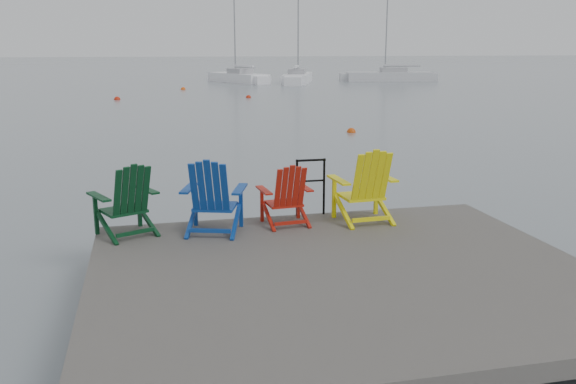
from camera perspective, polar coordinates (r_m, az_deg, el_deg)
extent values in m
plane|color=slate|center=(7.58, 5.16, -10.75)|extent=(400.00, 400.00, 0.00)
cube|color=#2C2927|center=(7.42, 5.23, -7.94)|extent=(6.00, 5.00, 0.20)
cylinder|color=black|center=(9.40, -15.34, -8.27)|extent=(0.26, 0.26, 1.20)
cylinder|color=black|center=(9.64, 1.01, -7.20)|extent=(0.26, 0.26, 1.20)
cylinder|color=black|center=(10.60, 15.39, -5.77)|extent=(0.26, 0.26, 1.20)
cylinder|color=black|center=(9.52, 0.85, 0.39)|extent=(0.04, 0.04, 0.90)
cylinder|color=black|center=(9.64, 3.39, 0.53)|extent=(0.04, 0.04, 0.90)
cylinder|color=black|center=(9.49, 2.15, 2.99)|extent=(0.48, 0.04, 0.04)
cylinder|color=black|center=(9.55, 2.13, 1.04)|extent=(0.44, 0.03, 0.03)
cube|color=#093318|center=(8.95, -15.14, -1.68)|extent=(0.70, 0.67, 0.04)
cube|color=#093318|center=(9.03, -17.53, -2.01)|extent=(0.07, 0.07, 0.58)
cube|color=#093318|center=(9.26, -13.75, -1.38)|extent=(0.07, 0.07, 0.58)
cube|color=#093318|center=(8.74, -17.31, -0.41)|extent=(0.37, 0.63, 0.03)
cube|color=#093318|center=(9.00, -13.12, 0.23)|extent=(0.37, 0.63, 0.03)
cube|color=#093318|center=(8.56, -14.40, 0.09)|extent=(0.57, 0.45, 0.71)
cube|color=navy|center=(8.85, -6.84, -1.37)|extent=(0.71, 0.67, 0.04)
cube|color=navy|center=(9.14, -8.67, -1.26)|extent=(0.07, 0.07, 0.61)
cube|color=navy|center=(9.00, -4.43, -1.37)|extent=(0.07, 0.07, 0.61)
cube|color=navy|center=(8.84, -9.26, 0.37)|extent=(0.33, 0.67, 0.03)
cube|color=navy|center=(8.70, -4.53, 0.28)|extent=(0.33, 0.67, 0.03)
cube|color=navy|center=(8.43, -7.38, 0.42)|extent=(0.59, 0.43, 0.75)
cube|color=#A8180C|center=(9.16, -0.39, -1.09)|extent=(0.53, 0.48, 0.04)
cube|color=#A8180C|center=(9.26, -2.45, -1.20)|extent=(0.05, 0.05, 0.52)
cube|color=#A8180C|center=(9.43, 0.97, -0.93)|extent=(0.05, 0.05, 0.52)
cube|color=#A8180C|center=(9.00, -2.26, 0.17)|extent=(0.16, 0.57, 0.03)
cube|color=#A8180C|center=(9.19, 1.52, 0.45)|extent=(0.16, 0.57, 0.03)
cube|color=#A8180C|center=(8.81, 0.21, 0.40)|extent=(0.48, 0.28, 0.64)
cube|color=yellow|center=(9.40, 6.85, -0.40)|extent=(0.63, 0.57, 0.04)
cube|color=yellow|center=(9.48, 4.34, -0.53)|extent=(0.06, 0.06, 0.63)
cube|color=yellow|center=(9.75, 8.25, -0.24)|extent=(0.06, 0.06, 0.63)
cube|color=yellow|center=(9.17, 4.75, 1.13)|extent=(0.17, 0.70, 0.03)
cube|color=yellow|center=(9.47, 9.08, 1.39)|extent=(0.17, 0.70, 0.03)
cube|color=yellow|center=(8.99, 7.84, 1.41)|extent=(0.57, 0.32, 0.77)
cube|color=white|center=(55.81, -4.72, 10.45)|extent=(4.73, 7.81, 1.10)
cube|color=#9E9EA3|center=(55.45, -4.53, 11.16)|extent=(2.15, 2.64, 0.55)
cylinder|color=gray|center=(56.12, -5.04, 15.89)|extent=(0.12, 0.12, 9.54)
cube|color=white|center=(54.97, 0.90, 10.45)|extent=(4.56, 8.17, 1.10)
cube|color=#9E9EA3|center=(54.54, 0.87, 11.16)|extent=(2.15, 2.72, 0.55)
cylinder|color=gray|center=(55.36, 0.96, 16.17)|extent=(0.12, 0.12, 9.91)
cube|color=silver|center=(59.00, 9.42, 10.48)|extent=(8.11, 3.56, 1.10)
cube|color=#9E9EA3|center=(59.05, 9.83, 11.14)|extent=(2.60, 1.87, 0.55)
cylinder|color=gray|center=(58.92, 9.24, 15.80)|extent=(0.12, 0.12, 9.83)
sphere|color=#C4440B|center=(22.90, 5.94, 5.58)|extent=(0.33, 0.33, 0.33)
sphere|color=#BA1F0A|center=(38.56, -15.69, 8.32)|extent=(0.38, 0.38, 0.38)
sphere|color=#B9230A|center=(38.72, -3.72, 8.80)|extent=(0.33, 0.33, 0.33)
sphere|color=#DC4D0C|center=(46.74, -9.78, 9.43)|extent=(0.37, 0.37, 0.37)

